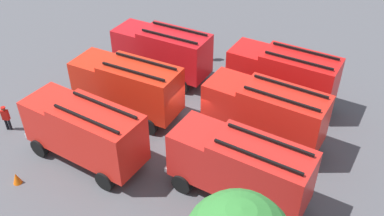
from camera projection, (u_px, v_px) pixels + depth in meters
name	position (u px, v px, depth m)	size (l,w,h in m)	color
ground_plane	(192.00, 126.00, 26.63)	(52.69, 52.69, 0.00)	#4C4C51
fire_truck_0	(283.00, 74.00, 27.56)	(7.52, 3.76, 3.88)	red
fire_truck_1	(162.00, 51.00, 30.13)	(7.48, 3.59, 3.88)	red
fire_truck_2	(265.00, 111.00, 24.30)	(7.54, 3.87, 3.88)	red
fire_truck_3	(127.00, 85.00, 26.49)	(7.45, 3.49, 3.88)	red
fire_truck_4	(240.00, 166.00, 20.65)	(7.54, 3.88, 3.88)	red
fire_truck_5	(84.00, 130.00, 22.89)	(7.54, 3.91, 3.88)	red
firefighter_0	(6.00, 117.00, 25.81)	(0.46, 0.33, 1.70)	black
firefighter_1	(210.00, 49.00, 32.80)	(0.32, 0.46, 1.75)	black
firefighter_2	(174.00, 46.00, 33.19)	(0.38, 0.48, 1.70)	black
traffic_cone_1	(17.00, 178.00, 22.48)	(0.48, 0.48, 0.68)	#F2600C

